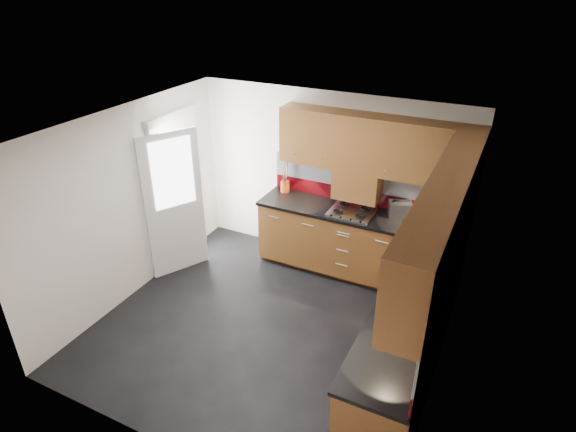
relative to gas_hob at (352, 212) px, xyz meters
The scene contains 14 objects.
room 1.63m from the gas_hob, 107.03° to the right, with size 4.00×3.80×2.64m.
base_cabinets 1.10m from the gas_hob, 50.67° to the right, with size 2.70×3.20×0.95m.
countertop 0.98m from the gas_hob, 51.77° to the right, with size 2.72×3.22×0.04m.
backsplash 1.02m from the gas_hob, 33.28° to the right, with size 2.70×3.20×0.54m.
upper_cabinets 1.36m from the gas_hob, 41.51° to the right, with size 2.50×3.20×0.72m.
extractor_hood 0.37m from the gas_hob, 90.00° to the left, with size 0.60×0.33×0.40m, color brown.
glass_cabinet 1.61m from the gas_hob, 17.76° to the right, with size 0.32×0.80×0.66m.
back_door 2.35m from the gas_hob, 162.10° to the right, with size 0.42×1.19×2.04m.
gas_hob is the anchor object (origin of this frame).
utensil_pot 1.09m from the gas_hob, 168.77° to the left, with size 0.13×0.13×0.45m.
toaster 0.61m from the gas_hob, 17.75° to the left, with size 0.33×0.27×0.21m.
food_processor 1.21m from the gas_hob, 18.90° to the right, with size 0.19×0.19×0.31m.
paper_towel 1.36m from the gas_hob, 25.55° to the right, with size 0.13×0.13×0.28m, color white.
orange_cloth 1.19m from the gas_hob, 19.01° to the right, with size 0.13×0.11×0.01m, color #E74319.
Camera 1 is at (2.15, -3.88, 3.79)m, focal length 30.00 mm.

